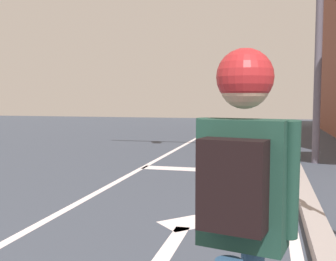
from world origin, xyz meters
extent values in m
cube|color=silver|center=(0.44, 6.00, 0.00)|extent=(0.12, 20.00, 0.01)
cube|color=silver|center=(3.32, 6.00, 0.00)|extent=(0.12, 20.00, 0.01)
cube|color=silver|center=(1.95, 8.60, 0.00)|extent=(3.03, 0.40, 0.01)
cube|color=silver|center=(2.10, 4.20, 0.00)|extent=(0.16, 1.40, 0.01)
cube|color=silver|center=(2.10, 5.05, 0.00)|extent=(0.71, 0.71, 0.01)
cube|color=#9D928F|center=(3.57, 6.00, 0.07)|extent=(0.24, 24.00, 0.14)
cube|color=#1E4236|center=(2.94, 2.22, 1.12)|extent=(0.39, 0.25, 0.54)
cylinder|color=#1E4236|center=(2.76, 2.29, 1.15)|extent=(0.07, 0.09, 0.49)
cylinder|color=#1E4236|center=(3.13, 2.20, 1.15)|extent=(0.07, 0.11, 0.49)
sphere|color=tan|center=(2.94, 2.22, 1.54)|extent=(0.21, 0.21, 0.21)
sphere|color=#B52428|center=(2.94, 2.22, 1.57)|extent=(0.24, 0.24, 0.24)
cube|color=black|center=(2.91, 2.08, 1.14)|extent=(0.28, 0.19, 0.36)
cylinder|color=#5E5664|center=(4.08, 10.10, 2.88)|extent=(0.16, 0.16, 5.77)
camera|label=1|loc=(3.04, 0.54, 1.48)|focal=42.46mm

